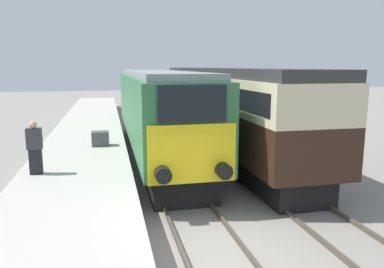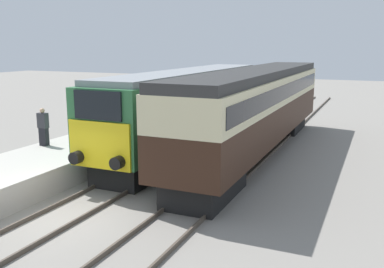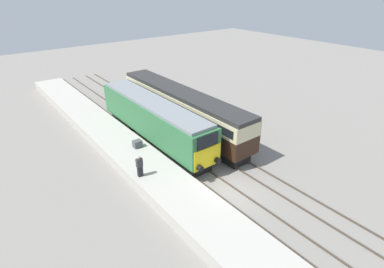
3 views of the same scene
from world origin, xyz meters
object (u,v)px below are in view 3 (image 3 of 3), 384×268
Objects in this scene: passenger_carriage at (181,107)px; luggage_crate at (137,144)px; person_on_platform at (140,166)px; locomotive at (154,119)px.

passenger_carriage is 25.18× the size of luggage_crate.
person_on_platform is 4.30m from luggage_crate.
passenger_carriage is at bearing 36.67° from person_on_platform.
person_on_platform is at bearing -115.88° from luggage_crate.
passenger_carriage reaches higher than luggage_crate.
person_on_platform is (-4.44, -5.40, -0.49)m from locomotive.
passenger_carriage is 6.42m from luggage_crate.
locomotive is 22.07× the size of luggage_crate.
luggage_crate is (-2.58, -1.56, -1.00)m from locomotive.
locomotive is at bearing -172.66° from passenger_carriage.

